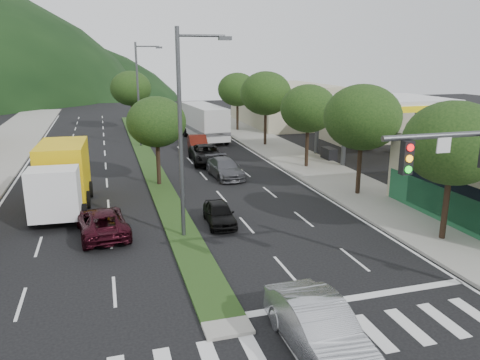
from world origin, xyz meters
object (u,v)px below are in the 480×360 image
object	(u,v)px
car_queue_b	(225,168)
tree_med_far	(131,88)
streetlight_mid	(140,90)
tree_med_near	(156,122)
car_queue_e	(155,138)
sedan_silver	(319,328)
suv_maroon	(102,222)
motorhome	(204,122)
car_queue_d	(206,154)
tree_r_a	(453,143)
car_queue_a	(219,213)
tree_r_d	(266,93)
streetlight_near	(184,125)
tree_r_e	(237,90)
tree_r_b	(362,117)
tree_r_c	(308,109)
box_truck	(62,179)
car_queue_c	(198,144)

from	to	relation	value
car_queue_b	tree_med_far	bearing A→B (deg)	97.55
streetlight_mid	car_queue_b	size ratio (longest dim) A/B	2.10
tree_med_near	car_queue_e	xyz separation A→B (m)	(1.50, 15.94, -3.83)
streetlight_mid	sedan_silver	xyz separation A→B (m)	(2.12, -35.42, -4.76)
suv_maroon	motorhome	size ratio (longest dim) A/B	0.50
tree_med_far	car_queue_d	xyz separation A→B (m)	(4.67, -20.06, -4.26)
tree_r_a	motorhome	xyz separation A→B (m)	(-5.17, 31.07, -2.85)
car_queue_a	car_queue_b	size ratio (longest dim) A/B	0.75
car_queue_b	tree_r_d	bearing A→B (deg)	53.89
tree_r_a	tree_med_near	xyz separation A→B (m)	(-12.00, 14.00, -0.39)
tree_med_far	streetlight_near	xyz separation A→B (m)	(0.21, -36.00, 0.58)
tree_r_d	tree_r_e	xyz separation A→B (m)	(0.00, 10.00, -0.29)
car_queue_d	car_queue_e	distance (m)	10.49
tree_r_a	car_queue_d	distance (m)	21.63
tree_r_b	tree_r_c	size ratio (longest dim) A/B	1.07
box_truck	streetlight_near	bearing A→B (deg)	136.05
tree_r_e	car_queue_e	xyz separation A→B (m)	(-10.50, -6.06, -4.30)
tree_med_far	box_truck	world-z (taller)	tree_med_far
car_queue_d	tree_r_e	bearing A→B (deg)	68.54
streetlight_mid	car_queue_c	distance (m)	7.88
tree_r_e	suv_maroon	bearing A→B (deg)	-117.43
car_queue_d	box_truck	bearing A→B (deg)	-135.67
tree_med_near	motorhome	world-z (taller)	tree_med_near
tree_r_c	car_queue_b	distance (m)	8.19
car_queue_e	streetlight_near	bearing A→B (deg)	-95.42
car_queue_e	motorhome	xyz separation A→B (m)	(5.33, 1.13, 1.38)
car_queue_c	box_truck	world-z (taller)	box_truck
box_truck	streetlight_mid	bearing A→B (deg)	-105.68
tree_r_c	streetlight_mid	xyz separation A→B (m)	(-11.79, 13.00, 0.84)
tree_r_b	car_queue_e	distance (m)	24.72
tree_med_far	car_queue_c	distance (m)	16.41
tree_r_e	tree_med_far	bearing A→B (deg)	161.57
tree_r_a	car_queue_b	xyz separation A→B (m)	(-7.04, 14.94, -4.13)
tree_med_near	car_queue_a	world-z (taller)	tree_med_near
streetlight_near	tree_r_e	bearing A→B (deg)	69.77
tree_r_b	streetlight_near	xyz separation A→B (m)	(-11.79, -4.00, 0.55)
tree_med_near	sedan_silver	bearing A→B (deg)	-83.51
car_queue_e	car_queue_b	bearing A→B (deg)	-79.56
streetlight_mid	car_queue_a	distance (m)	24.30
sedan_silver	car_queue_e	world-z (taller)	sedan_silver
tree_r_c	tree_med_far	xyz separation A→B (m)	(-12.00, 24.00, 0.26)
tree_r_a	tree_r_e	distance (m)	36.00
tree_r_d	tree_med_far	size ratio (longest dim) A/B	1.03
streetlight_near	car_queue_c	bearing A→B (deg)	77.27
tree_med_far	suv_maroon	bearing A→B (deg)	-96.37
tree_r_b	suv_maroon	xyz separation A→B (m)	(-15.86, -2.55, -4.36)
tree_med_far	car_queue_e	world-z (taller)	tree_med_far
sedan_silver	tree_med_near	bearing A→B (deg)	95.05
tree_med_near	box_truck	world-z (taller)	tree_med_near
tree_r_d	tree_med_far	world-z (taller)	tree_r_d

